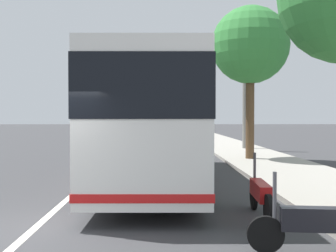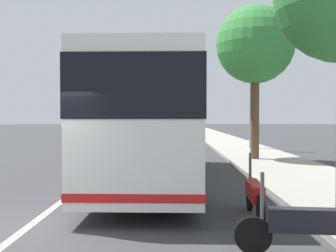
{
  "view_description": "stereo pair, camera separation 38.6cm",
  "coord_description": "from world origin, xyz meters",
  "px_view_note": "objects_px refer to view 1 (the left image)",
  "views": [
    {
      "loc": [
        -7.11,
        -2.31,
        2.05
      ],
      "look_at": [
        5.26,
        -2.55,
        1.78
      ],
      "focal_mm": 43.69,
      "sensor_mm": 36.0,
      "label": 1
    },
    {
      "loc": [
        -7.11,
        -2.69,
        2.05
      ],
      "look_at": [
        5.26,
        -2.55,
        1.78
      ],
      "focal_mm": 43.69,
      "sensor_mm": 36.0,
      "label": 2
    }
  ],
  "objects_px": {
    "coach_bus": "(153,117)",
    "roadside_tree_mid_block": "(250,46)",
    "motorcycle_angled": "(324,224)",
    "motorcycle_by_tree": "(260,195)",
    "car_behind_bus": "(157,138)",
    "utility_pole": "(245,98)",
    "car_side_street": "(154,128)"
  },
  "relations": [
    {
      "from": "coach_bus",
      "to": "car_behind_bus",
      "type": "relative_size",
      "value": 2.8
    },
    {
      "from": "coach_bus",
      "to": "motorcycle_by_tree",
      "type": "xyz_separation_m",
      "value": [
        -4.92,
        -2.24,
        -1.58
      ]
    },
    {
      "from": "car_side_street",
      "to": "utility_pole",
      "type": "xyz_separation_m",
      "value": [
        -22.82,
        -5.89,
        2.5
      ]
    },
    {
      "from": "utility_pole",
      "to": "car_side_street",
      "type": "bearing_deg",
      "value": 14.47
    },
    {
      "from": "coach_bus",
      "to": "motorcycle_angled",
      "type": "relative_size",
      "value": 5.16
    },
    {
      "from": "motorcycle_by_tree",
      "to": "utility_pole",
      "type": "bearing_deg",
      "value": -7.16
    },
    {
      "from": "motorcycle_by_tree",
      "to": "car_behind_bus",
      "type": "bearing_deg",
      "value": 10.61
    },
    {
      "from": "roadside_tree_mid_block",
      "to": "coach_bus",
      "type": "bearing_deg",
      "value": 142.34
    },
    {
      "from": "car_behind_bus",
      "to": "roadside_tree_mid_block",
      "type": "xyz_separation_m",
      "value": [
        -7.73,
        -4.37,
        4.65
      ]
    },
    {
      "from": "car_behind_bus",
      "to": "car_side_street",
      "type": "bearing_deg",
      "value": -0.44
    },
    {
      "from": "coach_bus",
      "to": "roadside_tree_mid_block",
      "type": "height_order",
      "value": "roadside_tree_mid_block"
    },
    {
      "from": "motorcycle_angled",
      "to": "car_behind_bus",
      "type": "distance_m",
      "value": 20.66
    },
    {
      "from": "motorcycle_angled",
      "to": "motorcycle_by_tree",
      "type": "bearing_deg",
      "value": -72.61
    },
    {
      "from": "car_behind_bus",
      "to": "car_side_street",
      "type": "distance_m",
      "value": 21.3
    },
    {
      "from": "motorcycle_angled",
      "to": "car_behind_bus",
      "type": "xyz_separation_m",
      "value": [
        20.49,
        2.66,
        0.21
      ]
    },
    {
      "from": "motorcycle_by_tree",
      "to": "utility_pole",
      "type": "relative_size",
      "value": 0.35
    },
    {
      "from": "car_behind_bus",
      "to": "utility_pole",
      "type": "height_order",
      "value": "utility_pole"
    },
    {
      "from": "motorcycle_angled",
      "to": "car_behind_bus",
      "type": "height_order",
      "value": "car_behind_bus"
    },
    {
      "from": "roadside_tree_mid_block",
      "to": "car_side_street",
      "type": "bearing_deg",
      "value": 9.42
    },
    {
      "from": "car_side_street",
      "to": "roadside_tree_mid_block",
      "type": "distance_m",
      "value": 29.77
    },
    {
      "from": "car_behind_bus",
      "to": "motorcycle_angled",
      "type": "bearing_deg",
      "value": -174.26
    },
    {
      "from": "car_behind_bus",
      "to": "car_side_street",
      "type": "xyz_separation_m",
      "value": [
        21.3,
        0.45,
        0.07
      ]
    },
    {
      "from": "coach_bus",
      "to": "utility_pole",
      "type": "relative_size",
      "value": 1.83
    },
    {
      "from": "car_side_street",
      "to": "utility_pole",
      "type": "distance_m",
      "value": 23.7
    },
    {
      "from": "coach_bus",
      "to": "roadside_tree_mid_block",
      "type": "bearing_deg",
      "value": -36.67
    },
    {
      "from": "coach_bus",
      "to": "motorcycle_by_tree",
      "type": "height_order",
      "value": "coach_bus"
    },
    {
      "from": "motorcycle_angled",
      "to": "motorcycle_by_tree",
      "type": "relative_size",
      "value": 1.0
    },
    {
      "from": "motorcycle_angled",
      "to": "roadside_tree_mid_block",
      "type": "distance_m",
      "value": 13.77
    },
    {
      "from": "motorcycle_by_tree",
      "to": "car_side_street",
      "type": "height_order",
      "value": "car_side_street"
    },
    {
      "from": "utility_pole",
      "to": "roadside_tree_mid_block",
      "type": "bearing_deg",
      "value": 170.2
    },
    {
      "from": "roadside_tree_mid_block",
      "to": "utility_pole",
      "type": "bearing_deg",
      "value": -9.8
    },
    {
      "from": "car_behind_bus",
      "to": "motorcycle_by_tree",
      "type": "bearing_deg",
      "value": -174.67
    }
  ]
}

